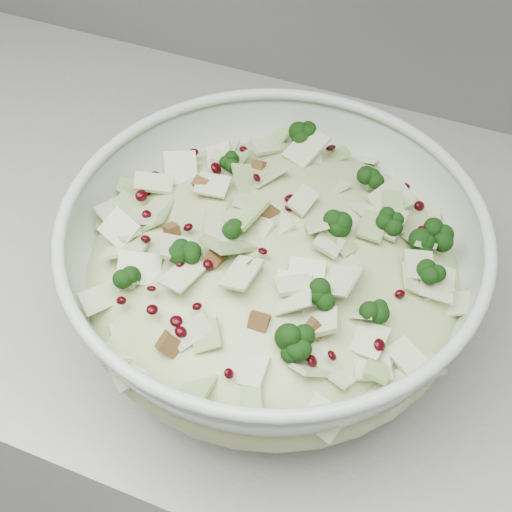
{
  "coord_description": "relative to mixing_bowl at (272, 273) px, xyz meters",
  "views": [
    {
      "loc": [
        -0.38,
        1.23,
        1.46
      ],
      "look_at": [
        -0.53,
        1.59,
        1.0
      ],
      "focal_mm": 50.0,
      "sensor_mm": 36.0,
      "label": 1
    }
  ],
  "objects": [
    {
      "name": "salad",
      "position": [
        -0.0,
        0.0,
        0.02
      ],
      "size": [
        0.42,
        0.42,
        0.14
      ],
      "rotation": [
        0.0,
        0.0,
        -0.33
      ],
      "color": "#ACBD81",
      "rests_on": "mixing_bowl"
    },
    {
      "name": "mixing_bowl",
      "position": [
        0.0,
        0.0,
        0.0
      ],
      "size": [
        0.36,
        0.36,
        0.14
      ],
      "rotation": [
        0.0,
        0.0,
        -0.0
      ],
      "color": "silver",
      "rests_on": "counter"
    }
  ]
}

